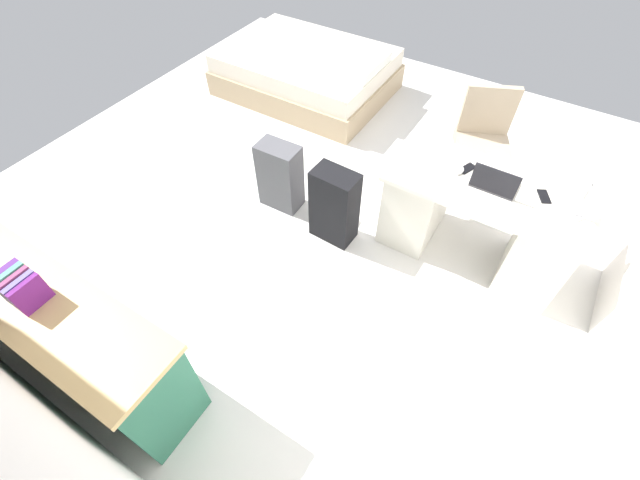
% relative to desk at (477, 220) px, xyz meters
% --- Properties ---
extents(ground_plane, '(5.99, 5.99, 0.00)m').
position_rel_desk_xyz_m(ground_plane, '(1.26, 0.18, -0.38)').
color(ground_plane, silver).
extents(desk, '(1.44, 0.66, 0.74)m').
position_rel_desk_xyz_m(desk, '(0.00, 0.00, 0.00)').
color(desk, silver).
rests_on(desk, ground_plane).
extents(office_chair, '(0.61, 0.61, 0.94)m').
position_rel_desk_xyz_m(office_chair, '(0.26, -0.83, 0.04)').
color(office_chair, black).
rests_on(office_chair, ground_plane).
extents(credenza, '(1.80, 0.48, 0.80)m').
position_rel_desk_xyz_m(credenza, '(1.85, 2.29, 0.02)').
color(credenza, '#28664C').
rests_on(credenza, ground_plane).
extents(bed, '(1.90, 1.40, 0.58)m').
position_rel_desk_xyz_m(bed, '(2.48, -1.42, -0.14)').
color(bed, tan).
rests_on(bed, ground_plane).
extents(suitcase_black, '(0.37, 0.23, 0.68)m').
position_rel_desk_xyz_m(suitcase_black, '(1.03, 0.41, -0.04)').
color(suitcase_black, black).
rests_on(suitcase_black, ground_plane).
extents(suitcase_spare_grey, '(0.37, 0.23, 0.63)m').
position_rel_desk_xyz_m(suitcase_spare_grey, '(1.63, 0.33, -0.07)').
color(suitcase_spare_grey, '#4C4C51').
rests_on(suitcase_spare_grey, ground_plane).
extents(laptop, '(0.31, 0.22, 0.21)m').
position_rel_desk_xyz_m(laptop, '(-0.01, 0.01, 0.40)').
color(laptop, '#333338').
rests_on(laptop, desk).
extents(computer_mouse, '(0.06, 0.10, 0.03)m').
position_rel_desk_xyz_m(computer_mouse, '(0.25, -0.03, 0.37)').
color(computer_mouse, white).
rests_on(computer_mouse, desk).
extents(cell_phone_near_laptop, '(0.12, 0.15, 0.01)m').
position_rel_desk_xyz_m(cell_phone_near_laptop, '(-0.34, -0.08, 0.36)').
color(cell_phone_near_laptop, black).
rests_on(cell_phone_near_laptop, desk).
extents(cell_phone_by_mouse, '(0.11, 0.15, 0.01)m').
position_rel_desk_xyz_m(cell_phone_by_mouse, '(0.21, -0.09, 0.36)').
color(cell_phone_by_mouse, black).
rests_on(cell_phone_by_mouse, desk).
extents(desk_lamp, '(0.16, 0.11, 0.34)m').
position_rel_desk_xyz_m(desk_lamp, '(-0.51, 0.00, 0.61)').
color(desk_lamp, silver).
rests_on(desk_lamp, desk).
extents(book_row, '(0.19, 0.17, 0.20)m').
position_rel_desk_xyz_m(book_row, '(1.87, 2.29, 0.51)').
color(book_row, '#661E76').
rests_on(book_row, credenza).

